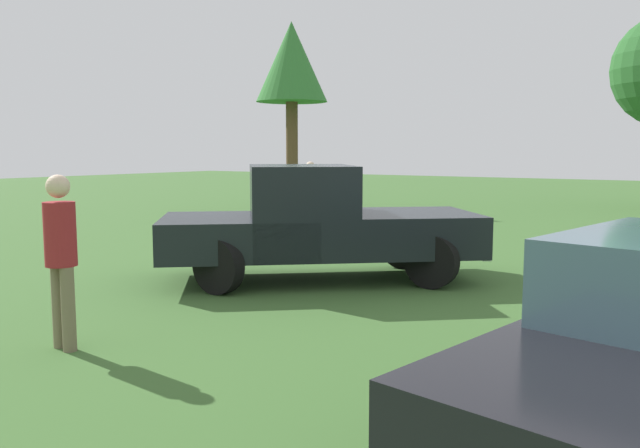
{
  "coord_description": "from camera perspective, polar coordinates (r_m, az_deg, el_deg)",
  "views": [
    {
      "loc": [
        5.89,
        -8.9,
        2.06
      ],
      "look_at": [
        0.3,
        -0.46,
        0.9
      ],
      "focal_mm": 36.01,
      "sensor_mm": 36.0,
      "label": 1
    }
  ],
  "objects": [
    {
      "name": "person_bystander",
      "position": [
        17.01,
        -0.86,
        3.0
      ],
      "size": [
        0.45,
        0.45,
        1.78
      ],
      "rotation": [
        0.0,
        0.0,
        4.08
      ],
      "color": "#7A6B51",
      "rests_on": "ground_plane"
    },
    {
      "name": "pickup_truck",
      "position": [
        10.16,
        -0.71,
        0.3
      ],
      "size": [
        5.05,
        4.72,
        1.83
      ],
      "rotation": [
        0.0,
        0.0,
        0.71
      ],
      "color": "black",
      "rests_on": "ground_plane"
    },
    {
      "name": "person_visitor",
      "position": [
        7.1,
        -22.03,
        -2.22
      ],
      "size": [
        0.36,
        0.36,
        1.82
      ],
      "rotation": [
        0.0,
        0.0,
        4.58
      ],
      "color": "#7A6B51",
      "rests_on": "ground_plane"
    },
    {
      "name": "tree_back_left",
      "position": [
        23.99,
        -2.54,
        13.92
      ],
      "size": [
        2.6,
        2.6,
        6.7
      ],
      "color": "brown",
      "rests_on": "ground_plane"
    },
    {
      "name": "ground_plane",
      "position": [
        10.87,
        0.01,
        -4.38
      ],
      "size": [
        80.0,
        80.0,
        0.0
      ],
      "primitive_type": "plane",
      "color": "#3D662D"
    }
  ]
}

